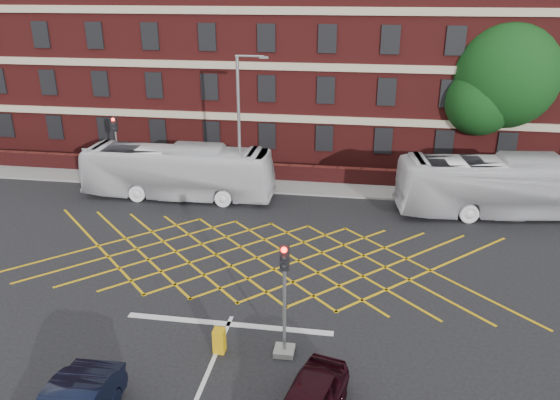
# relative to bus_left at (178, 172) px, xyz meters

# --- Properties ---
(ground) EXTENTS (120.00, 120.00, 0.00)m
(ground) POSITION_rel_bus_left_xyz_m (6.21, -9.15, -1.60)
(ground) COLOR black
(ground) RESTS_ON ground
(victorian_building) EXTENTS (51.00, 12.17, 20.40)m
(victorian_building) POSITION_rel_bus_left_xyz_m (6.45, 12.85, 6.24)
(victorian_building) COLOR #521515
(victorian_building) RESTS_ON ground
(boundary_wall) EXTENTS (56.00, 0.50, 1.10)m
(boundary_wall) POSITION_rel_bus_left_xyz_m (6.21, 3.85, -1.05)
(boundary_wall) COLOR #471313
(boundary_wall) RESTS_ON ground
(far_pavement) EXTENTS (60.00, 3.00, 0.12)m
(far_pavement) POSITION_rel_bus_left_xyz_m (6.21, 2.85, -1.54)
(far_pavement) COLOR slate
(far_pavement) RESTS_ON ground
(box_junction_hatching) EXTENTS (8.22, 8.22, 0.02)m
(box_junction_hatching) POSITION_rel_bus_left_xyz_m (6.21, -7.15, -1.59)
(box_junction_hatching) COLOR #CC990C
(box_junction_hatching) RESTS_ON ground
(stop_line) EXTENTS (8.00, 0.30, 0.02)m
(stop_line) POSITION_rel_bus_left_xyz_m (6.21, -12.65, -1.59)
(stop_line) COLOR silver
(stop_line) RESTS_ON ground
(bus_left) EXTENTS (11.49, 2.73, 3.20)m
(bus_left) POSITION_rel_bus_left_xyz_m (0.00, 0.00, 0.00)
(bus_left) COLOR silver
(bus_left) RESTS_ON ground
(bus_right) EXTENTS (12.35, 4.26, 3.37)m
(bus_right) POSITION_rel_bus_left_xyz_m (18.92, 0.20, 0.09)
(bus_right) COLOR silver
(bus_right) RESTS_ON ground
(deciduous_tree) EXTENTS (7.30, 6.89, 10.08)m
(deciduous_tree) POSITION_rel_bus_left_xyz_m (19.60, 7.73, 4.55)
(deciduous_tree) COLOR black
(deciduous_tree) RESTS_ON ground
(traffic_light_near) EXTENTS (0.70, 0.70, 4.27)m
(traffic_light_near) POSITION_rel_bus_left_xyz_m (8.57, -14.06, 0.17)
(traffic_light_near) COLOR slate
(traffic_light_near) RESTS_ON ground
(traffic_light_far) EXTENTS (0.70, 0.70, 4.27)m
(traffic_light_far) POSITION_rel_bus_left_xyz_m (-4.81, 2.21, 0.17)
(traffic_light_far) COLOR slate
(traffic_light_far) RESTS_ON ground
(street_lamp) EXTENTS (2.25, 1.00, 8.46)m
(street_lamp) POSITION_rel_bus_left_xyz_m (3.82, 0.29, 1.27)
(street_lamp) COLOR slate
(street_lamp) RESTS_ON ground
(direction_signs) EXTENTS (1.10, 0.16, 2.20)m
(direction_signs) POSITION_rel_bus_left_xyz_m (-6.66, 2.10, -0.22)
(direction_signs) COLOR gray
(direction_signs) RESTS_ON ground
(utility_cabinet) EXTENTS (0.40, 0.40, 0.91)m
(utility_cabinet) POSITION_rel_bus_left_xyz_m (6.31, -14.31, -1.14)
(utility_cabinet) COLOR #C3920B
(utility_cabinet) RESTS_ON ground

